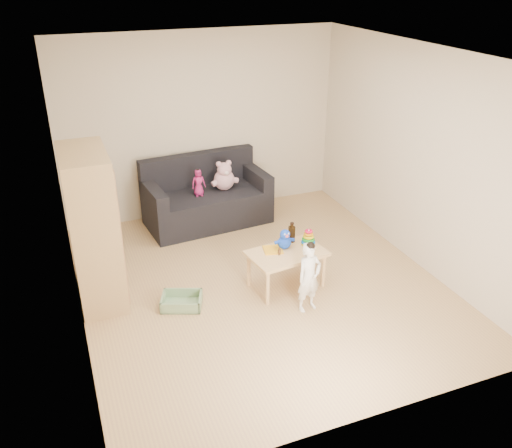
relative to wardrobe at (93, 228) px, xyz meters
name	(u,v)px	position (x,y,z in m)	size (l,w,h in m)	color
room	(260,180)	(1.75, -0.41, 0.45)	(4.50, 4.50, 4.50)	tan
wardrobe	(93,228)	(0.00, 0.00, 0.00)	(0.47, 0.95, 1.70)	tan
sofa	(208,207)	(1.66, 1.37, -0.61)	(1.70, 0.85, 0.48)	black
play_table	(286,269)	(2.01, -0.58, -0.63)	(0.85, 0.54, 0.45)	#EBBD81
storage_bin	(182,301)	(0.79, -0.53, -0.79)	(0.43, 0.32, 0.13)	gray
toddler	(309,278)	(2.05, -1.08, -0.47)	(0.29, 0.19, 0.77)	white
pink_bear	(224,177)	(1.92, 1.37, -0.19)	(0.31, 0.27, 0.36)	#DCA2B4
doll	(199,183)	(1.52, 1.28, -0.19)	(0.19, 0.13, 0.37)	#B9226D
ring_stacker	(308,239)	(2.32, -0.51, -0.33)	(0.17, 0.17, 0.19)	yellow
brown_bottle	(292,233)	(2.17, -0.36, -0.30)	(0.08, 0.08, 0.24)	black
blue_plush	(285,239)	(2.03, -0.48, -0.28)	(0.20, 0.16, 0.24)	blue
wooden_figure	(279,251)	(1.91, -0.61, -0.35)	(0.04, 0.03, 0.10)	brown
yellow_book	(273,250)	(1.88, -0.48, -0.39)	(0.21, 0.21, 0.02)	yellow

